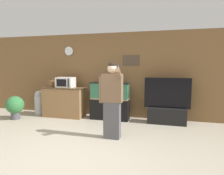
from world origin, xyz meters
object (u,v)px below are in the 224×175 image
at_px(knife_block, 51,83).
at_px(aquarium_on_stand, 110,101).
at_px(potted_plant, 15,106).
at_px(trash_bin, 39,102).
at_px(counter_island, 64,102).
at_px(microwave, 66,82).
at_px(tv_on_stand, 167,110).
at_px(person_standing, 112,99).

relative_size(knife_block, aquarium_on_stand, 0.27).
distance_m(potted_plant, trash_bin, 0.79).
bearing_deg(counter_island, microwave, -3.33).
bearing_deg(aquarium_on_stand, tv_on_stand, 0.42).
relative_size(microwave, potted_plant, 0.76).
distance_m(knife_block, potted_plant, 1.24).
height_order(counter_island, person_standing, person_standing).
relative_size(tv_on_stand, potted_plant, 1.82).
distance_m(aquarium_on_stand, potted_plant, 2.84).
bearing_deg(knife_block, person_standing, -30.55).
relative_size(counter_island, potted_plant, 1.88).
bearing_deg(microwave, person_standing, -37.07).
distance_m(microwave, potted_plant, 1.64).
relative_size(microwave, aquarium_on_stand, 0.46).
height_order(tv_on_stand, potted_plant, tv_on_stand).
bearing_deg(tv_on_stand, potted_plant, -170.42).
distance_m(aquarium_on_stand, tv_on_stand, 1.65).
height_order(aquarium_on_stand, person_standing, person_standing).
height_order(microwave, person_standing, person_standing).
bearing_deg(trash_bin, aquarium_on_stand, 0.33).
bearing_deg(counter_island, potted_plant, -152.16).
xyz_separation_m(tv_on_stand, potted_plant, (-4.38, -0.74, 0.03)).
relative_size(knife_block, trash_bin, 0.41).
bearing_deg(potted_plant, tv_on_stand, 9.58).
height_order(knife_block, person_standing, person_standing).
relative_size(aquarium_on_stand, trash_bin, 1.50).
distance_m(counter_island, potted_plant, 1.43).
bearing_deg(tv_on_stand, aquarium_on_stand, -179.58).
distance_m(person_standing, potted_plant, 3.32).
height_order(tv_on_stand, person_standing, person_standing).
bearing_deg(counter_island, trash_bin, 177.22).
bearing_deg(knife_block, counter_island, 3.82).
distance_m(knife_block, aquarium_on_stand, 1.95).
height_order(counter_island, potted_plant, counter_island).
distance_m(tv_on_stand, trash_bin, 4.05).
xyz_separation_m(potted_plant, trash_bin, (0.33, 0.71, -0.01)).
bearing_deg(knife_block, aquarium_on_stand, 2.63).
relative_size(knife_block, person_standing, 0.19).
bearing_deg(potted_plant, microwave, 26.37).
bearing_deg(person_standing, tv_on_stand, 51.78).
relative_size(counter_island, tv_on_stand, 1.03).
xyz_separation_m(knife_block, person_standing, (2.35, -1.39, -0.17)).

